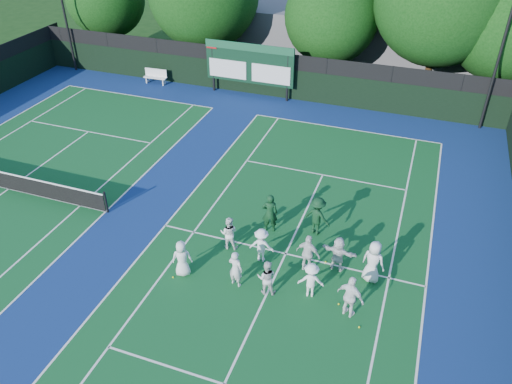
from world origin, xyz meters
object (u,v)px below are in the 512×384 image
(coach_left, at_px, (270,213))
(scoreboard, at_px, (249,64))
(tennis_net, at_px, (6,180))
(bench, at_px, (156,76))

(coach_left, bearing_deg, scoreboard, -83.29)
(tennis_net, xyz_separation_m, coach_left, (12.89, 1.24, 0.43))
(tennis_net, relative_size, bench, 6.81)
(scoreboard, xyz_separation_m, bench, (-6.96, -0.21, -1.63))
(scoreboard, height_order, tennis_net, scoreboard)
(scoreboard, relative_size, coach_left, 3.27)
(bench, bearing_deg, coach_left, -45.60)
(scoreboard, height_order, coach_left, scoreboard)
(coach_left, bearing_deg, bench, -62.76)
(scoreboard, xyz_separation_m, tennis_net, (-6.99, -14.59, -1.70))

